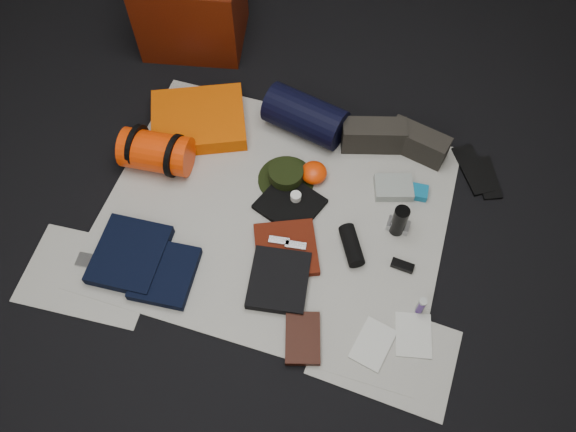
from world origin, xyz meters
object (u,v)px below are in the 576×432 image
(red_cabinet, at_px, (192,6))
(navy_duffel, at_px, (305,116))
(paperback_book, at_px, (303,338))
(stuff_sack, at_px, (156,152))
(sleeping_pad, at_px, (199,120))
(compact_camera, at_px, (398,226))
(water_bottle, at_px, (399,221))

(red_cabinet, height_order, navy_duffel, red_cabinet)
(navy_duffel, relative_size, paperback_book, 1.81)
(red_cabinet, relative_size, stuff_sack, 1.63)
(navy_duffel, bearing_deg, sleeping_pad, -152.82)
(stuff_sack, bearing_deg, red_cabinet, 100.24)
(red_cabinet, bearing_deg, stuff_sack, -91.63)
(compact_camera, bearing_deg, red_cabinet, 149.26)
(sleeping_pad, distance_m, paperback_book, 1.27)
(red_cabinet, relative_size, navy_duffel, 1.35)
(stuff_sack, height_order, compact_camera, stuff_sack)
(compact_camera, bearing_deg, stuff_sack, -177.80)
(paperback_book, bearing_deg, sleeping_pad, 115.41)
(paperback_book, bearing_deg, navy_duffel, 89.55)
(water_bottle, bearing_deg, sleeping_pad, 164.62)
(red_cabinet, distance_m, compact_camera, 1.66)
(stuff_sack, xyz_separation_m, navy_duffel, (0.63, 0.43, 0.01))
(water_bottle, bearing_deg, navy_duffel, 142.43)
(sleeping_pad, bearing_deg, stuff_sack, -108.72)
(compact_camera, bearing_deg, water_bottle, -100.45)
(stuff_sack, distance_m, compact_camera, 1.22)
(paperback_book, bearing_deg, stuff_sack, 128.74)
(navy_duffel, relative_size, compact_camera, 3.93)
(stuff_sack, bearing_deg, water_bottle, -0.90)
(red_cabinet, height_order, stuff_sack, red_cabinet)
(navy_duffel, bearing_deg, stuff_sack, -133.41)
(sleeping_pad, height_order, water_bottle, water_bottle)
(stuff_sack, relative_size, navy_duffel, 0.83)
(stuff_sack, distance_m, navy_duffel, 0.76)
(red_cabinet, relative_size, compact_camera, 5.30)
(navy_duffel, relative_size, water_bottle, 2.30)
(stuff_sack, height_order, water_bottle, stuff_sack)
(red_cabinet, bearing_deg, water_bottle, -45.52)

